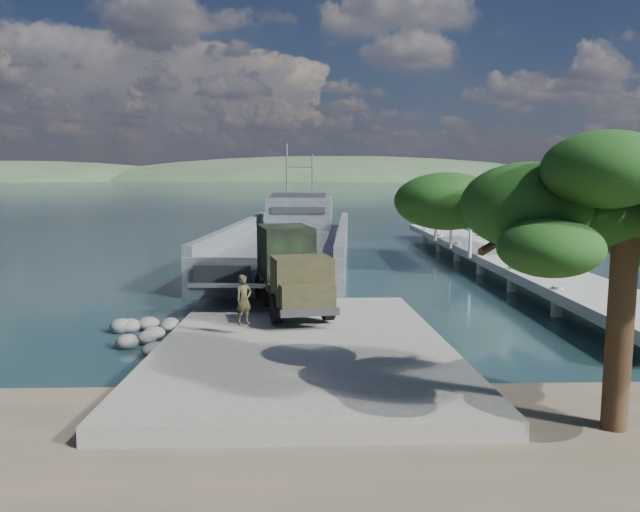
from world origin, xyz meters
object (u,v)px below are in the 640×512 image
at_px(soldier, 244,310).
at_px(overhang_tree, 596,209).
at_px(sailboat_near, 517,249).
at_px(sailboat_far, 518,240).
at_px(pier, 493,244).
at_px(landing_craft, 289,251).
at_px(military_truck, 291,269).

xyz_separation_m(soldier, overhang_tree, (9.00, -8.12, 4.15)).
height_order(sailboat_near, sailboat_far, sailboat_far).
height_order(pier, sailboat_far, sailboat_far).
relative_size(pier, soldier, 24.06).
xyz_separation_m(soldier, sailboat_near, (19.52, 27.03, -1.08)).
bearing_deg(overhang_tree, sailboat_near, 73.33).
relative_size(pier, sailboat_far, 6.26).
bearing_deg(sailboat_near, overhang_tree, -84.97).
bearing_deg(landing_craft, overhang_tree, -71.26).
height_order(landing_craft, overhang_tree, landing_craft).
xyz_separation_m(landing_craft, sailboat_near, (18.29, 4.35, -0.46)).
bearing_deg(pier, sailboat_near, 60.35).
relative_size(soldier, sailboat_near, 0.29).
height_order(soldier, sailboat_near, sailboat_near).
bearing_deg(sailboat_near, sailboat_far, 91.58).
relative_size(soldier, sailboat_far, 0.26).
bearing_deg(sailboat_near, military_truck, -106.90).
distance_m(military_truck, sailboat_near, 28.73).
height_order(pier, soldier, pier).
bearing_deg(pier, military_truck, -132.49).
height_order(soldier, overhang_tree, overhang_tree).
distance_m(sailboat_far, overhang_tree, 43.70).
relative_size(sailboat_far, overhang_tree, 0.92).
bearing_deg(landing_craft, soldier, -88.51).
relative_size(pier, overhang_tree, 5.75).
bearing_deg(soldier, landing_craft, 46.56).
bearing_deg(sailboat_near, pier, -97.95).
xyz_separation_m(landing_craft, soldier, (-1.23, -22.68, 0.62)).
distance_m(pier, soldier, 24.66).
distance_m(sailboat_near, sailboat_far, 6.71).
distance_m(landing_craft, sailboat_near, 18.80).
relative_size(pier, landing_craft, 1.33).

